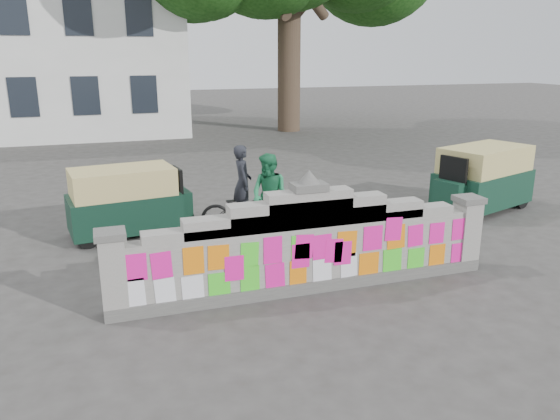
{
  "coord_description": "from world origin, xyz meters",
  "views": [
    {
      "loc": [
        -3.05,
        -7.7,
        3.76
      ],
      "look_at": [
        -0.14,
        1.0,
        1.1
      ],
      "focal_mm": 35.0,
      "sensor_mm": 36.0,
      "label": 1
    }
  ],
  "objects_px": {
    "cyclist_rider": "(243,194)",
    "pedestrian": "(270,196)",
    "rickshaw_left": "(127,200)",
    "rickshaw_right": "(482,178)",
    "cyclist_bike": "(243,209)"
  },
  "relations": [
    {
      "from": "rickshaw_left",
      "to": "rickshaw_right",
      "type": "bearing_deg",
      "value": -13.55
    },
    {
      "from": "cyclist_bike",
      "to": "rickshaw_right",
      "type": "distance_m",
      "value": 5.96
    },
    {
      "from": "cyclist_bike",
      "to": "rickshaw_right",
      "type": "height_order",
      "value": "rickshaw_right"
    },
    {
      "from": "pedestrian",
      "to": "rickshaw_left",
      "type": "relative_size",
      "value": 0.65
    },
    {
      "from": "cyclist_rider",
      "to": "rickshaw_right",
      "type": "relative_size",
      "value": 0.56
    },
    {
      "from": "cyclist_rider",
      "to": "pedestrian",
      "type": "bearing_deg",
      "value": -133.55
    },
    {
      "from": "cyclist_rider",
      "to": "pedestrian",
      "type": "distance_m",
      "value": 0.69
    },
    {
      "from": "pedestrian",
      "to": "cyclist_rider",
      "type": "bearing_deg",
      "value": -176.13
    },
    {
      "from": "rickshaw_right",
      "to": "cyclist_rider",
      "type": "bearing_deg",
      "value": -22.01
    },
    {
      "from": "pedestrian",
      "to": "rickshaw_left",
      "type": "height_order",
      "value": "pedestrian"
    },
    {
      "from": "cyclist_bike",
      "to": "cyclist_rider",
      "type": "bearing_deg",
      "value": -83.38
    },
    {
      "from": "cyclist_rider",
      "to": "rickshaw_right",
      "type": "height_order",
      "value": "cyclist_rider"
    },
    {
      "from": "pedestrian",
      "to": "rickshaw_right",
      "type": "height_order",
      "value": "pedestrian"
    },
    {
      "from": "cyclist_rider",
      "to": "rickshaw_right",
      "type": "bearing_deg",
      "value": -86.29
    },
    {
      "from": "cyclist_rider",
      "to": "pedestrian",
      "type": "xyz_separation_m",
      "value": [
        0.44,
        -0.53,
        0.06
      ]
    }
  ]
}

